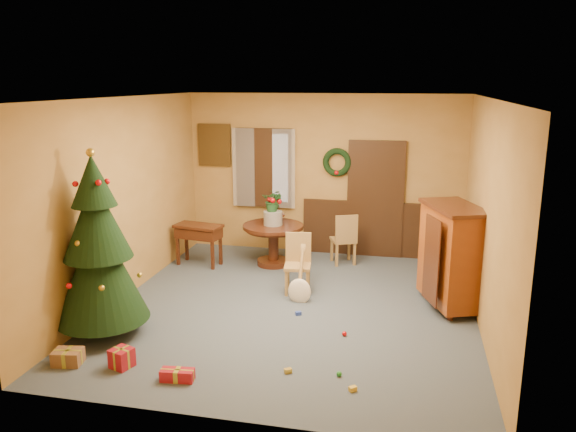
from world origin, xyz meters
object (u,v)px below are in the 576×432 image
(writing_desk, at_px, (199,235))
(sideboard, at_px, (452,254))
(dining_table, at_px, (273,237))
(christmas_tree, at_px, (98,249))
(chair_near, at_px, (298,261))

(writing_desk, relative_size, sideboard, 0.58)
(dining_table, distance_m, christmas_tree, 3.47)
(chair_near, xyz_separation_m, sideboard, (2.21, -0.16, 0.31))
(chair_near, distance_m, christmas_tree, 2.95)
(dining_table, xyz_separation_m, writing_desk, (-1.26, -0.26, 0.04))
(dining_table, xyz_separation_m, christmas_tree, (-1.44, -3.10, 0.62))
(sideboard, bearing_deg, christmas_tree, -157.10)
(chair_near, xyz_separation_m, christmas_tree, (-2.09, -1.97, 0.64))
(writing_desk, height_order, sideboard, sideboard)
(chair_near, bearing_deg, sideboard, -4.08)
(chair_near, relative_size, sideboard, 0.61)
(chair_near, height_order, sideboard, sideboard)
(dining_table, distance_m, chair_near, 1.31)
(christmas_tree, bearing_deg, writing_desk, 86.38)
(christmas_tree, xyz_separation_m, writing_desk, (0.18, 2.84, -0.58))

